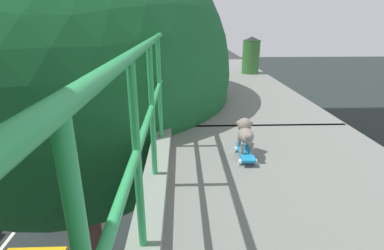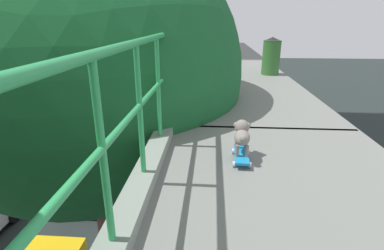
{
  "view_description": "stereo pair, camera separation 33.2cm",
  "coord_description": "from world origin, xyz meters",
  "px_view_note": "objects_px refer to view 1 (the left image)",
  "views": [
    {
      "loc": [
        -0.02,
        -1.76,
        7.31
      ],
      "look_at": [
        0.09,
        1.37,
        6.18
      ],
      "focal_mm": 27.2,
      "sensor_mm": 36.0,
      "label": 1
    },
    {
      "loc": [
        0.32,
        -1.75,
        7.31
      ],
      "look_at": [
        0.09,
        1.37,
        6.18
      ],
      "focal_mm": 27.2,
      "sensor_mm": 36.0,
      "label": 2
    }
  ],
  "objects_px": {
    "car_white_seventh": "(110,131)",
    "litter_bin": "(251,55)",
    "car_blue_fifth": "(77,184)",
    "toy_skateboard": "(245,152)",
    "car_green_sixth": "(38,149)",
    "small_dog": "(245,132)",
    "city_bus": "(93,83)"
  },
  "relations": [
    {
      "from": "car_white_seventh",
      "to": "litter_bin",
      "type": "height_order",
      "value": "litter_bin"
    },
    {
      "from": "car_blue_fifth",
      "to": "toy_skateboard",
      "type": "relative_size",
      "value": 9.71
    },
    {
      "from": "car_blue_fifth",
      "to": "car_green_sixth",
      "type": "relative_size",
      "value": 1.09
    },
    {
      "from": "car_green_sixth",
      "to": "car_white_seventh",
      "type": "relative_size",
      "value": 1.05
    },
    {
      "from": "car_white_seventh",
      "to": "small_dog",
      "type": "bearing_deg",
      "value": -70.4
    },
    {
      "from": "car_green_sixth",
      "to": "litter_bin",
      "type": "bearing_deg",
      "value": -35.89
    },
    {
      "from": "city_bus",
      "to": "toy_skateboard",
      "type": "bearing_deg",
      "value": -69.86
    },
    {
      "from": "city_bus",
      "to": "car_blue_fifth",
      "type": "bearing_deg",
      "value": -77.21
    },
    {
      "from": "car_green_sixth",
      "to": "car_white_seventh",
      "type": "distance_m",
      "value": 4.27
    },
    {
      "from": "car_green_sixth",
      "to": "car_blue_fifth",
      "type": "bearing_deg",
      "value": -47.4
    },
    {
      "from": "car_green_sixth",
      "to": "toy_skateboard",
      "type": "distance_m",
      "value": 15.63
    },
    {
      "from": "litter_bin",
      "to": "car_blue_fifth",
      "type": "bearing_deg",
      "value": 151.73
    },
    {
      "from": "car_blue_fifth",
      "to": "litter_bin",
      "type": "bearing_deg",
      "value": -28.27
    },
    {
      "from": "car_green_sixth",
      "to": "toy_skateboard",
      "type": "bearing_deg",
      "value": -54.74
    },
    {
      "from": "city_bus",
      "to": "toy_skateboard",
      "type": "distance_m",
      "value": 25.51
    },
    {
      "from": "car_white_seventh",
      "to": "litter_bin",
      "type": "relative_size",
      "value": 4.13
    },
    {
      "from": "car_white_seventh",
      "to": "litter_bin",
      "type": "distance_m",
      "value": 13.03
    },
    {
      "from": "car_white_seventh",
      "to": "small_dog",
      "type": "distance_m",
      "value": 16.57
    },
    {
      "from": "car_white_seventh",
      "to": "small_dog",
      "type": "xyz_separation_m",
      "value": [
        5.23,
        -14.69,
        5.6
      ]
    },
    {
      "from": "car_blue_fifth",
      "to": "litter_bin",
      "type": "xyz_separation_m",
      "value": [
        6.39,
        -3.44,
        5.8
      ]
    },
    {
      "from": "city_bus",
      "to": "litter_bin",
      "type": "relative_size",
      "value": 11.48
    },
    {
      "from": "city_bus",
      "to": "small_dog",
      "type": "bearing_deg",
      "value": -69.81
    },
    {
      "from": "toy_skateboard",
      "to": "small_dog",
      "type": "xyz_separation_m",
      "value": [
        0.0,
        0.07,
        0.2
      ]
    },
    {
      "from": "car_white_seventh",
      "to": "car_green_sixth",
      "type": "bearing_deg",
      "value": -139.61
    },
    {
      "from": "car_blue_fifth",
      "to": "car_white_seventh",
      "type": "distance_m",
      "value": 6.31
    },
    {
      "from": "small_dog",
      "to": "car_green_sixth",
      "type": "bearing_deg",
      "value": 125.42
    },
    {
      "from": "car_green_sixth",
      "to": "toy_skateboard",
      "type": "height_order",
      "value": "toy_skateboard"
    },
    {
      "from": "car_blue_fifth",
      "to": "city_bus",
      "type": "bearing_deg",
      "value": 102.79
    },
    {
      "from": "car_green_sixth",
      "to": "litter_bin",
      "type": "relative_size",
      "value": 4.34
    },
    {
      "from": "car_white_seventh",
      "to": "car_blue_fifth",
      "type": "bearing_deg",
      "value": -89.89
    },
    {
      "from": "car_green_sixth",
      "to": "city_bus",
      "type": "height_order",
      "value": "city_bus"
    },
    {
      "from": "car_green_sixth",
      "to": "city_bus",
      "type": "bearing_deg",
      "value": 90.92
    }
  ]
}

